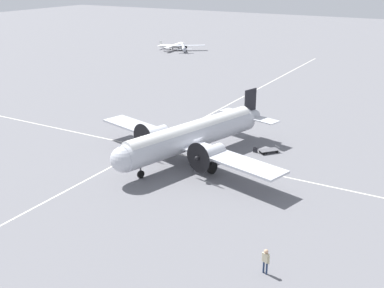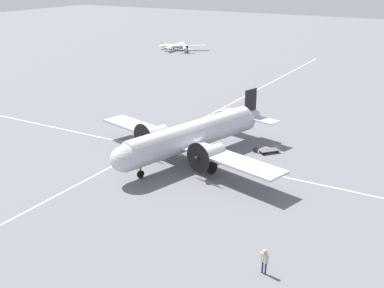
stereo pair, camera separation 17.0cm
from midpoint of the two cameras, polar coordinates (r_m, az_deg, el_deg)
ground_plane at (r=46.62m, az=0.10°, el=-1.77°), size 300.00×300.00×0.00m
apron_line_eastwest at (r=46.94m, az=0.35°, el=-1.61°), size 120.00×0.16×0.01m
apron_line_northsouth at (r=49.43m, az=-5.45°, el=-0.55°), size 0.16×120.00×0.01m
airliner_main at (r=45.53m, az=-0.22°, el=0.92°), size 22.04×18.95×5.41m
crew_foreground at (r=29.94m, az=8.76°, el=-13.32°), size 0.56×0.29×1.68m
suitcase_near_door at (r=48.56m, az=7.63°, el=-0.69°), size 0.42×0.17×0.59m
baggage_cart at (r=48.66m, az=9.22°, el=-0.73°), size 1.99×2.12×0.56m
light_aircraft_distant at (r=108.98m, az=-0.86°, el=11.42°), size 8.69×7.31×1.92m
light_aircraft_taxiing at (r=110.34m, az=-2.01°, el=11.51°), size 6.88×9.20×1.80m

